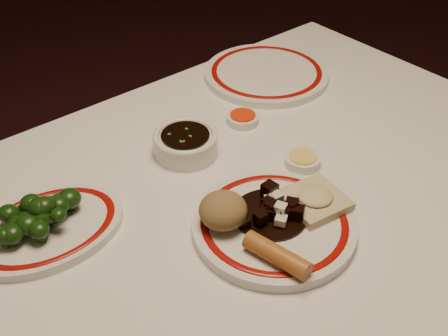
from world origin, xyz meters
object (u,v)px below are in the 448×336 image
dining_table (260,244)px  broccoli_pile (38,214)px  main_plate (274,225)px  broccoli_plate (46,229)px  stirfry_heap (274,210)px  fried_wonton (315,199)px  soy_bowl (186,144)px  rice_mound (223,210)px  spring_roll (277,255)px

dining_table → broccoli_pile: bearing=151.2°
main_plate → broccoli_plate: bearing=141.2°
stirfry_heap → broccoli_plate: size_ratio=0.46×
main_plate → fried_wonton: size_ratio=3.12×
stirfry_heap → main_plate: bearing=-127.6°
broccoli_plate → soy_bowl: 0.29m
main_plate → fried_wonton: 0.08m
rice_mound → spring_roll: 0.11m
main_plate → broccoli_plate: 0.35m
spring_roll → broccoli_pile: size_ratio=0.71×
broccoli_pile → rice_mound: bearing=-39.3°
dining_table → fried_wonton: bearing=-53.6°
broccoli_plate → rice_mound: bearing=-39.3°
fried_wonton → main_plate: bearing=171.4°
fried_wonton → stirfry_heap: 0.07m
spring_roll → soy_bowl: bearing=65.8°
main_plate → soy_bowl: soy_bowl is taller
spring_roll → fried_wonton: (0.13, 0.05, -0.00)m
dining_table → rice_mound: rice_mound is taller
spring_roll → dining_table: bearing=43.3°
dining_table → fried_wonton: size_ratio=11.65×
rice_mound → soy_bowl: 0.22m
dining_table → main_plate: main_plate is taller
dining_table → rice_mound: (-0.09, -0.01, 0.14)m
broccoli_plate → fried_wonton: bearing=-33.4°
broccoli_pile → soy_bowl: (0.29, 0.02, -0.02)m
broccoli_plate → broccoli_pile: broccoli_pile is taller
main_plate → broccoli_pile: (-0.28, 0.22, 0.03)m
broccoli_plate → broccoli_pile: bearing=140.3°
spring_roll → broccoli_plate: size_ratio=0.40×
stirfry_heap → soy_bowl: bearing=88.3°
fried_wonton → broccoli_plate: 0.42m
fried_wonton → spring_roll: bearing=-159.2°
dining_table → spring_roll: size_ratio=11.73×
rice_mound → broccoli_plate: rice_mound is taller
spring_roll → soy_bowl: size_ratio=0.88×
dining_table → soy_bowl: (-0.01, 0.19, 0.11)m
main_plate → spring_roll: 0.09m
broccoli_plate → broccoli_pile: size_ratio=1.80×
main_plate → rice_mound: rice_mound is taller
dining_table → fried_wonton: fried_wonton is taller
broccoli_plate → broccoli_pile: 0.03m
dining_table → soy_bowl: size_ratio=10.36×
stirfry_heap → broccoli_plate: (-0.28, 0.21, -0.02)m
stirfry_heap → broccoli_pile: size_ratio=0.82×
rice_mound → main_plate: bearing=-36.8°
spring_roll → fried_wonton: 0.14m
main_plate → stirfry_heap: bearing=52.4°
dining_table → stirfry_heap: stirfry_heap is taller
dining_table → soy_bowl: 0.22m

